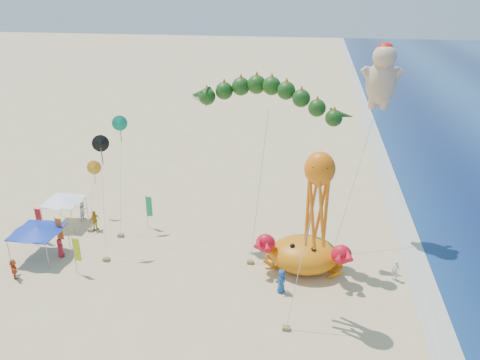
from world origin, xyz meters
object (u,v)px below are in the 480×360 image
(cherub_kite, at_px, (382,75))
(octopus_kite, at_px, (318,193))
(dragon_kite, at_px, (266,102))
(canopy_blue, at_px, (37,229))
(canopy_white, at_px, (63,199))
(crab_inflatable, at_px, (304,254))

(cherub_kite, xyz_separation_m, octopus_kite, (-4.59, -12.27, -4.98))
(dragon_kite, distance_m, canopy_blue, 20.66)
(dragon_kite, distance_m, canopy_white, 20.78)
(dragon_kite, bearing_deg, crab_inflatable, -41.97)
(octopus_kite, xyz_separation_m, canopy_white, (-22.35, 8.90, -6.35))
(cherub_kite, bearing_deg, crab_inflatable, -125.16)
(dragon_kite, relative_size, octopus_kite, 1.19)
(canopy_white, bearing_deg, dragon_kite, -2.71)
(dragon_kite, height_order, canopy_blue, dragon_kite)
(cherub_kite, distance_m, canopy_white, 29.42)
(canopy_blue, relative_size, canopy_white, 1.13)
(canopy_blue, bearing_deg, octopus_kite, -9.08)
(cherub_kite, relative_size, octopus_kite, 1.42)
(crab_inflatable, bearing_deg, canopy_blue, -176.07)
(crab_inflatable, xyz_separation_m, canopy_white, (-21.75, 3.99, 1.07))
(cherub_kite, height_order, octopus_kite, cherub_kite)
(dragon_kite, bearing_deg, octopus_kite, -63.12)
(dragon_kite, bearing_deg, canopy_blue, -165.42)
(crab_inflatable, height_order, canopy_blue, crab_inflatable)
(octopus_kite, distance_m, canopy_white, 24.88)
(octopus_kite, relative_size, canopy_blue, 2.99)
(cherub_kite, height_order, canopy_white, cherub_kite)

